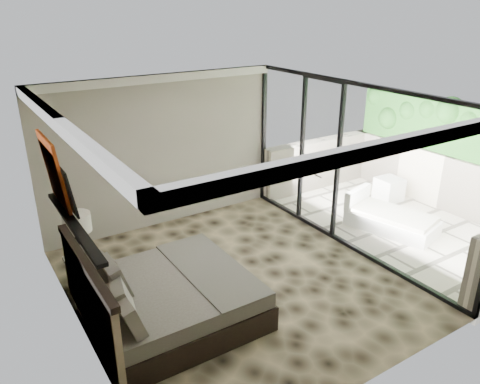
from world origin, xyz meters
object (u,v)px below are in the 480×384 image
nightstand (86,275)px  table_lamp (78,230)px  bed (165,298)px  ottoman (389,189)px  lounger (389,219)px

nightstand → table_lamp: 0.72m
bed → nightstand: (-0.68, 1.28, -0.10)m
bed → ottoman: bearing=12.0°
nightstand → ottoman: nightstand is taller
bed → lounger: 4.64m
nightstand → table_lamp: table_lamp is taller
bed → lounger: bearing=3.2°
bed → nightstand: bearing=117.9°
table_lamp → lounger: size_ratio=0.40×
ottoman → lounger: bearing=-138.7°
table_lamp → ottoman: size_ratio=1.45×
table_lamp → ottoman: table_lamp is taller
nightstand → lounger: bearing=-15.7°
nightstand → lounger: lounger is taller
nightstand → ottoman: (6.39, -0.07, -0.00)m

